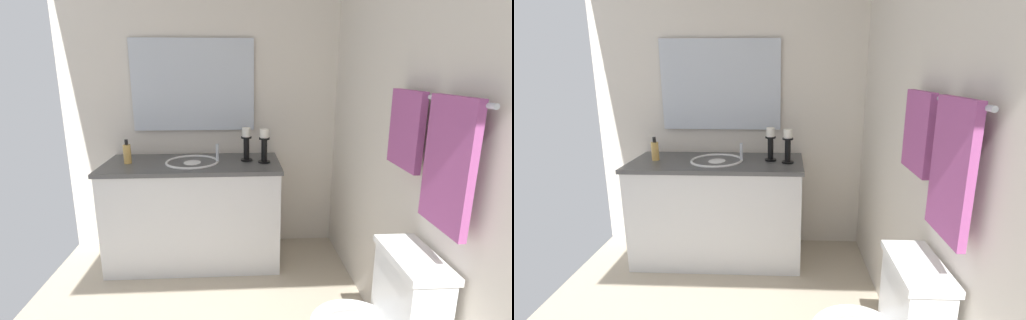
{
  "view_description": "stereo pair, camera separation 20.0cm",
  "coord_description": "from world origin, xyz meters",
  "views": [
    {
      "loc": [
        1.55,
        0.26,
        1.49
      ],
      "look_at": [
        -0.39,
        0.37,
        0.99
      ],
      "focal_mm": 25.4,
      "sensor_mm": 36.0,
      "label": 1
    },
    {
      "loc": [
        1.55,
        0.46,
        1.49
      ],
      "look_at": [
        -0.39,
        0.37,
        0.99
      ],
      "focal_mm": 25.4,
      "sensor_mm": 36.0,
      "label": 2
    }
  ],
  "objects": [
    {
      "name": "wall_back",
      "position": [
        0.0,
        1.11,
        1.23
      ],
      "size": [
        2.86,
        0.04,
        2.45
      ],
      "primitive_type": "cube",
      "color": "silver",
      "rests_on": "ground"
    },
    {
      "name": "wall_left",
      "position": [
        -1.43,
        0.0,
        1.23
      ],
      "size": [
        0.04,
        2.22,
        2.45
      ],
      "primitive_type": "cube",
      "color": "silver",
      "rests_on": "ground"
    },
    {
      "name": "vanity_cabinet",
      "position": [
        -1.1,
        -0.07,
        0.4
      ],
      "size": [
        0.58,
        1.32,
        0.8
      ],
      "color": "silver",
      "rests_on": "ground"
    },
    {
      "name": "sink_basin",
      "position": [
        -1.1,
        -0.07,
        0.76
      ],
      "size": [
        0.4,
        0.4,
        0.24
      ],
      "color": "white",
      "rests_on": "vanity_cabinet"
    },
    {
      "name": "mirror",
      "position": [
        -1.38,
        -0.07,
        1.36
      ],
      "size": [
        0.02,
        0.96,
        0.71
      ],
      "primitive_type": "cube",
      "color": "silver"
    },
    {
      "name": "candle_holder_tall",
      "position": [
        -1.07,
        0.47,
        0.93
      ],
      "size": [
        0.09,
        0.09,
        0.25
      ],
      "color": "black",
      "rests_on": "vanity_cabinet"
    },
    {
      "name": "candle_holder_short",
      "position": [
        -1.14,
        0.34,
        0.93
      ],
      "size": [
        0.09,
        0.09,
        0.25
      ],
      "color": "black",
      "rests_on": "vanity_cabinet"
    },
    {
      "name": "soap_bottle",
      "position": [
        -1.11,
        -0.54,
        0.88
      ],
      "size": [
        0.06,
        0.06,
        0.18
      ],
      "color": "#E5B259",
      "rests_on": "vanity_cabinet"
    },
    {
      "name": "towel_bar",
      "position": [
        0.14,
        1.05,
        1.37
      ],
      "size": [
        0.7,
        0.02,
        0.02
      ],
      "primitive_type": "cylinder",
      "rotation": [
        0.0,
        1.57,
        0.0
      ],
      "color": "silver"
    },
    {
      "name": "towel_near_vanity",
      "position": [
        -0.03,
        1.03,
        1.22
      ],
      "size": [
        0.28,
        0.03,
        0.35
      ],
      "primitive_type": "cube",
      "color": "#A54C8C",
      "rests_on": "towel_bar"
    },
    {
      "name": "towel_center",
      "position": [
        0.32,
        1.03,
        1.15
      ],
      "size": [
        0.28,
        0.03,
        0.49
      ],
      "primitive_type": "cube",
      "color": "#A54C8C",
      "rests_on": "towel_bar"
    }
  ]
}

